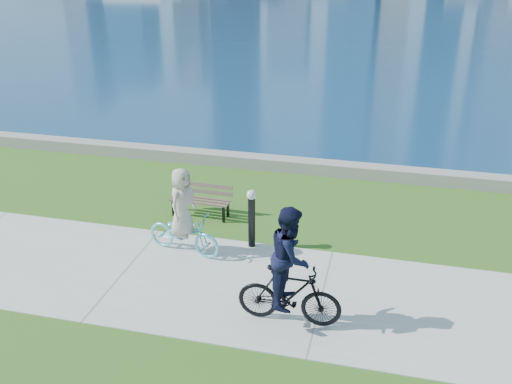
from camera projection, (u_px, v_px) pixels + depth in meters
ground at (321, 299)px, 10.70m from camera, size 320.00×320.00×0.00m
concrete_path at (321, 298)px, 10.70m from camera, size 80.00×3.50×0.02m
seawall at (351, 170)px, 16.12m from camera, size 90.00×0.50×0.35m
park_bench at (201, 197)px, 13.74m from camera, size 1.48×0.55×0.76m
bollard_lamp at (252, 215)px, 12.18m from camera, size 0.22×0.22×1.36m
cyclist_woman at (183, 222)px, 11.97m from camera, size 0.93×1.79×1.91m
cyclist_man at (290, 276)px, 9.66m from camera, size 0.67×1.82×2.22m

